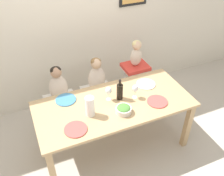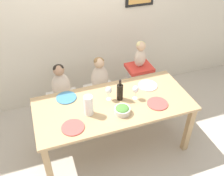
# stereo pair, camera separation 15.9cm
# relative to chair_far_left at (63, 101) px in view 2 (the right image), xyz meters

# --- Properties ---
(ground_plane) EXTENTS (14.00, 14.00, 0.00)m
(ground_plane) POSITION_rel_chair_far_left_xyz_m (0.52, -0.68, -0.39)
(ground_plane) COLOR #BCB2A3
(wall_back) EXTENTS (10.00, 0.09, 2.70)m
(wall_back) POSITION_rel_chair_far_left_xyz_m (0.52, 0.57, 0.96)
(wall_back) COLOR beige
(wall_back) RESTS_ON ground_plane
(dining_table) EXTENTS (1.87, 0.84, 0.75)m
(dining_table) POSITION_rel_chair_far_left_xyz_m (0.52, -0.68, 0.27)
(dining_table) COLOR tan
(dining_table) RESTS_ON ground_plane
(chair_far_left) EXTENTS (0.44, 0.37, 0.46)m
(chair_far_left) POSITION_rel_chair_far_left_xyz_m (0.00, 0.00, 0.00)
(chair_far_left) COLOR silver
(chair_far_left) RESTS_ON ground_plane
(chair_far_center) EXTENTS (0.44, 0.37, 0.46)m
(chair_far_center) POSITION_rel_chair_far_left_xyz_m (0.55, 0.00, 0.00)
(chair_far_center) COLOR silver
(chair_far_center) RESTS_ON ground_plane
(chair_right_highchair) EXTENTS (0.37, 0.31, 0.73)m
(chair_right_highchair) POSITION_rel_chair_far_left_xyz_m (1.16, 0.00, 0.18)
(chair_right_highchair) COLOR silver
(chair_right_highchair) RESTS_ON ground_plane
(person_child_left) EXTENTS (0.25, 0.15, 0.52)m
(person_child_left) POSITION_rel_chair_far_left_xyz_m (0.00, 0.00, 0.34)
(person_child_left) COLOR beige
(person_child_left) RESTS_ON chair_far_left
(person_child_center) EXTENTS (0.25, 0.15, 0.52)m
(person_child_center) POSITION_rel_chair_far_left_xyz_m (0.55, 0.00, 0.34)
(person_child_center) COLOR beige
(person_child_center) RESTS_ON chair_far_center
(person_baby_right) EXTENTS (0.18, 0.14, 0.39)m
(person_baby_right) POSITION_rel_chair_far_left_xyz_m (1.16, 0.00, 0.56)
(person_baby_right) COLOR beige
(person_baby_right) RESTS_ON chair_right_highchair
(wine_bottle) EXTENTS (0.08, 0.08, 0.27)m
(wine_bottle) POSITION_rel_chair_far_left_xyz_m (0.61, -0.62, 0.47)
(wine_bottle) COLOR black
(wine_bottle) RESTS_ON dining_table
(paper_towel_roll) EXTENTS (0.10, 0.10, 0.24)m
(paper_towel_roll) POSITION_rel_chair_far_left_xyz_m (0.20, -0.75, 0.48)
(paper_towel_roll) COLOR white
(paper_towel_roll) RESTS_ON dining_table
(wine_glass_near) EXTENTS (0.08, 0.08, 0.18)m
(wine_glass_near) POSITION_rel_chair_far_left_xyz_m (0.79, -0.67, 0.50)
(wine_glass_near) COLOR white
(wine_glass_near) RESTS_ON dining_table
(wine_glass_far) EXTENTS (0.08, 0.08, 0.18)m
(wine_glass_far) POSITION_rel_chair_far_left_xyz_m (0.49, -0.59, 0.50)
(wine_glass_far) COLOR white
(wine_glass_far) RESTS_ON dining_table
(salad_bowl_large) EXTENTS (0.18, 0.18, 0.09)m
(salad_bowl_large) POSITION_rel_chair_far_left_xyz_m (0.55, -0.86, 0.41)
(salad_bowl_large) COLOR silver
(salad_bowl_large) RESTS_ON dining_table
(dinner_plate_front_left) EXTENTS (0.25, 0.25, 0.01)m
(dinner_plate_front_left) POSITION_rel_chair_far_left_xyz_m (-0.02, -0.91, 0.37)
(dinner_plate_front_left) COLOR #D14C47
(dinner_plate_front_left) RESTS_ON dining_table
(dinner_plate_back_left) EXTENTS (0.25, 0.25, 0.01)m
(dinner_plate_back_left) POSITION_rel_chair_far_left_xyz_m (0.01, -0.40, 0.37)
(dinner_plate_back_left) COLOR teal
(dinner_plate_back_left) RESTS_ON dining_table
(dinner_plate_back_right) EXTENTS (0.25, 0.25, 0.01)m
(dinner_plate_back_right) POSITION_rel_chair_far_left_xyz_m (1.05, -0.50, 0.37)
(dinner_plate_back_right) COLOR silver
(dinner_plate_back_right) RESTS_ON dining_table
(dinner_plate_front_right) EXTENTS (0.25, 0.25, 0.01)m
(dinner_plate_front_right) POSITION_rel_chair_far_left_xyz_m (1.00, -0.86, 0.37)
(dinner_plate_front_right) COLOR #D14C47
(dinner_plate_front_right) RESTS_ON dining_table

